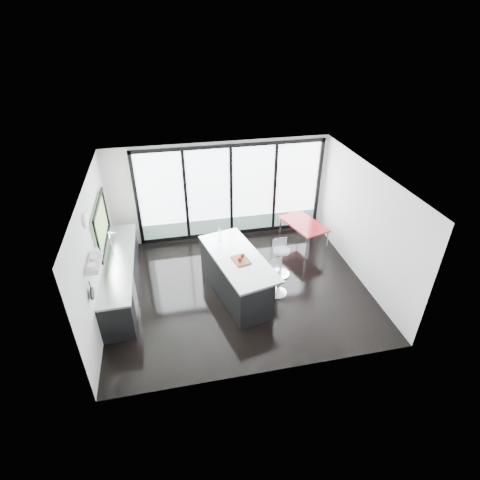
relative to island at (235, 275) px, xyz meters
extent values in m
cube|color=black|center=(0.12, 0.14, -0.50)|extent=(6.00, 5.00, 0.00)
cube|color=white|center=(0.12, 0.14, 2.30)|extent=(6.00, 5.00, 0.00)
cube|color=silver|center=(0.12, 2.64, 0.90)|extent=(6.00, 0.00, 2.80)
cube|color=white|center=(0.42, 2.61, 0.90)|extent=(5.00, 0.02, 2.50)
cube|color=slate|center=(0.42, 2.57, -0.13)|extent=(5.00, 0.02, 0.44)
cube|color=black|center=(-0.83, 2.57, 0.90)|extent=(0.08, 0.04, 2.50)
cube|color=black|center=(0.42, 2.57, 0.90)|extent=(0.08, 0.04, 2.50)
cube|color=black|center=(1.67, 2.57, 0.90)|extent=(0.08, 0.04, 2.50)
cube|color=silver|center=(0.12, -2.36, 0.90)|extent=(6.00, 0.00, 2.80)
cube|color=silver|center=(-2.88, 0.14, 0.90)|extent=(0.00, 5.00, 2.80)
cube|color=#61924F|center=(-2.85, 1.04, 1.10)|extent=(0.02, 1.60, 0.90)
cube|color=#AAADAF|center=(-2.75, -0.71, 1.25)|extent=(0.25, 0.80, 0.03)
cylinder|color=white|center=(-2.85, -0.16, 1.85)|extent=(0.04, 0.30, 0.30)
cylinder|color=black|center=(-2.82, -1.11, 0.85)|extent=(0.03, 0.24, 0.24)
cube|color=silver|center=(3.12, 0.14, 0.90)|extent=(0.00, 5.00, 2.80)
cube|color=black|center=(-2.56, 0.54, -0.07)|extent=(0.65, 3.20, 0.87)
cube|color=#AAADAF|center=(-2.56, 0.54, 0.39)|extent=(0.69, 3.24, 0.05)
cube|color=#AAADAF|center=(-2.56, 1.04, 0.39)|extent=(0.45, 0.48, 0.06)
cylinder|color=silver|center=(-2.71, 1.04, 0.64)|extent=(0.02, 0.02, 0.44)
cube|color=#AAADAF|center=(-2.24, -0.21, -0.08)|extent=(0.03, 0.60, 0.80)
cube|color=black|center=(-0.01, 0.00, -0.04)|extent=(1.31, 2.47, 0.93)
cube|color=#AAADAF|center=(0.08, 0.02, 0.46)|extent=(1.54, 2.58, 0.05)
cube|color=#A17042|center=(0.11, -0.14, 0.50)|extent=(0.41, 0.49, 0.03)
sphere|color=#990A06|center=(0.07, -0.20, 0.56)|extent=(0.12, 0.12, 0.10)
sphere|color=#56220B|center=(0.16, -0.07, 0.56)|extent=(0.11, 0.11, 0.09)
cylinder|color=silver|center=(-0.21, 0.77, 0.63)|extent=(0.09, 0.09, 0.30)
cylinder|color=silver|center=(0.97, -0.26, -0.15)|extent=(0.54, 0.54, 0.70)
cylinder|color=silver|center=(1.25, 0.44, -0.13)|extent=(0.50, 0.50, 0.75)
cube|color=maroon|center=(2.24, 1.61, -0.14)|extent=(1.12, 1.51, 0.72)
camera|label=1|loc=(-1.29, -6.73, 5.21)|focal=28.00mm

